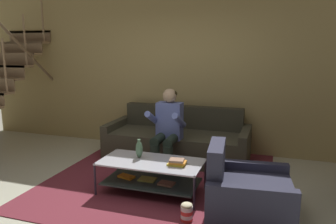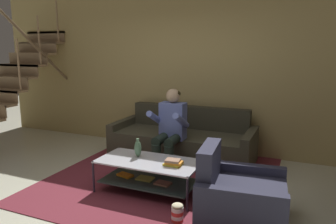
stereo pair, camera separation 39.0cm
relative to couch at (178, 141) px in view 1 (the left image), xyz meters
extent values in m
plane|color=beige|center=(-0.07, -1.83, -0.29)|extent=(16.80, 16.80, 0.00)
cube|color=tan|center=(-0.07, 0.63, 1.16)|extent=(8.40, 0.12, 2.90)
cube|color=#A1805B|center=(-3.32, -0.12, 1.21)|extent=(1.00, 0.26, 0.04)
cube|color=#8E7050|center=(-3.32, -0.24, 1.12)|extent=(1.00, 0.02, 0.22)
cube|color=#A1805B|center=(-3.32, 0.14, 1.42)|extent=(1.00, 0.26, 0.04)
cube|color=#8E7050|center=(-3.32, 0.02, 1.33)|extent=(1.00, 0.02, 0.22)
cube|color=#A1805B|center=(-3.32, 0.40, 1.64)|extent=(1.00, 0.26, 0.04)
cube|color=#8E7050|center=(-3.32, 0.28, 1.55)|extent=(1.00, 0.02, 0.22)
cube|color=#A1805B|center=(-3.32, 0.66, 1.85)|extent=(1.00, 0.26, 0.04)
cube|color=#8E7050|center=(-3.32, 0.54, 1.77)|extent=(1.00, 0.02, 0.22)
cylinder|color=#A1805B|center=(-2.86, -0.64, 1.24)|extent=(0.04, 0.04, 0.90)
cylinder|color=#A1805B|center=(-2.86, -0.12, 1.68)|extent=(0.04, 0.04, 0.90)
cylinder|color=#A1805B|center=(-2.86, 0.40, 2.11)|extent=(0.04, 0.04, 0.90)
cylinder|color=brown|center=(-2.86, -0.51, 1.80)|extent=(0.05, 2.38, 1.98)
cube|color=#3F3C2D|center=(0.00, -0.05, -0.06)|extent=(2.07, 0.94, 0.46)
cube|color=#353326|center=(0.00, 0.34, 0.36)|extent=(2.07, 0.18, 0.38)
cube|color=#3F3C2D|center=(-1.10, -0.05, 0.00)|extent=(0.13, 0.94, 0.58)
cube|color=#3F3C2D|center=(1.10, -0.05, 0.00)|extent=(0.13, 0.94, 0.58)
cylinder|color=#212E25|center=(-0.10, -0.83, -0.06)|extent=(0.14, 0.14, 0.46)
cylinder|color=#212E25|center=(0.10, -0.83, -0.06)|extent=(0.14, 0.14, 0.46)
cylinder|color=#212E25|center=(-0.10, -0.65, 0.21)|extent=(0.14, 0.42, 0.14)
cylinder|color=#212E25|center=(0.10, -0.65, 0.21)|extent=(0.14, 0.42, 0.14)
cube|color=#5F6EB4|center=(0.00, -0.44, 0.45)|extent=(0.38, 0.22, 0.56)
cylinder|color=#5F6EB4|center=(-0.20, -0.62, 0.51)|extent=(0.09, 0.49, 0.31)
cylinder|color=#5F6EB4|center=(0.20, -0.62, 0.51)|extent=(0.09, 0.49, 0.31)
sphere|color=tan|center=(0.00, -0.44, 0.83)|extent=(0.21, 0.21, 0.21)
ellipsoid|color=black|center=(0.00, -0.42, 0.86)|extent=(0.21, 0.21, 0.13)
cube|color=#B9BBC6|center=(0.06, -1.39, 0.12)|extent=(1.30, 0.64, 0.02)
cube|color=#30413E|center=(0.06, -1.39, -0.14)|extent=(1.19, 0.59, 0.02)
cylinder|color=#2F2836|center=(-0.57, -1.70, -0.08)|extent=(0.03, 0.03, 0.42)
cylinder|color=#2F2836|center=(0.70, -1.70, -0.08)|extent=(0.03, 0.03, 0.42)
cylinder|color=#2F2836|center=(-0.57, -1.08, -0.08)|extent=(0.03, 0.03, 0.42)
cylinder|color=#2F2836|center=(0.70, -1.08, -0.08)|extent=(0.03, 0.03, 0.42)
cube|color=orange|center=(-0.29, -1.40, -0.12)|extent=(0.23, 0.16, 0.03)
cube|color=#ACB445|center=(0.00, -1.38, -0.12)|extent=(0.22, 0.16, 0.02)
cube|color=#A26D55|center=(0.28, -1.44, -0.12)|extent=(0.21, 0.16, 0.02)
cube|color=maroon|center=(0.03, -0.82, -0.28)|extent=(3.00, 3.34, 0.01)
cube|color=#785255|center=(0.03, -0.82, -0.28)|extent=(1.65, 1.84, 0.00)
ellipsoid|color=#4D7151|center=(-0.13, -1.31, 0.24)|extent=(0.09, 0.09, 0.22)
cylinder|color=#4D7151|center=(-0.13, -1.31, 0.35)|extent=(0.04, 0.04, 0.05)
cube|color=gold|center=(0.41, -1.41, 0.14)|extent=(0.22, 0.17, 0.02)
cube|color=orange|center=(0.42, -1.42, 0.17)|extent=(0.21, 0.16, 0.03)
cube|color=#956B51|center=(0.41, -1.43, 0.20)|extent=(0.19, 0.16, 0.03)
cube|color=#2D2E42|center=(1.30, -1.64, -0.08)|extent=(0.95, 0.71, 0.41)
cube|color=#2D2E42|center=(0.94, -1.68, 0.32)|extent=(0.22, 0.64, 0.40)
cube|color=#2D2E42|center=(1.34, -2.00, -0.03)|extent=(0.90, 0.20, 0.51)
cube|color=#2D2E42|center=(1.26, -1.27, -0.03)|extent=(0.90, 0.20, 0.51)
cylinder|color=red|center=(0.68, -1.95, -0.26)|extent=(0.13, 0.13, 0.04)
cylinder|color=white|center=(0.68, -1.95, -0.22)|extent=(0.13, 0.13, 0.04)
cylinder|color=red|center=(0.68, -1.95, -0.18)|extent=(0.13, 0.13, 0.04)
cylinder|color=white|center=(0.68, -1.95, -0.14)|extent=(0.13, 0.13, 0.04)
ellipsoid|color=beige|center=(0.68, -1.95, -0.10)|extent=(0.12, 0.12, 0.05)
camera|label=1|loc=(1.49, -5.06, 1.54)|focal=35.00mm
camera|label=2|loc=(1.86, -4.92, 1.54)|focal=35.00mm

